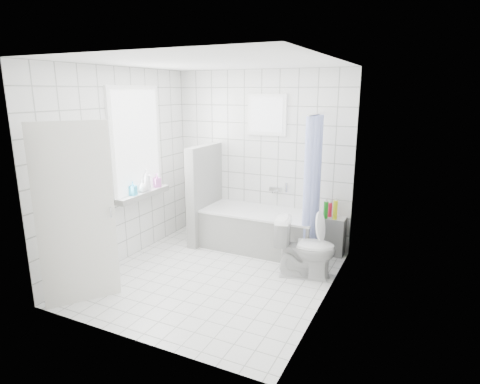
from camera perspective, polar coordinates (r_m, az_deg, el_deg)
The scene contains 19 objects.
ground at distance 5.22m, azimuth -3.74°, elevation -11.87°, with size 3.00×3.00×0.00m, color white.
ceiling at distance 4.70m, azimuth -4.27°, elevation 17.92°, with size 3.00×3.00×0.00m, color white.
wall_back at distance 6.12m, azimuth 2.98°, elevation 4.85°, with size 2.80×0.02×2.60m, color white.
wall_front at distance 3.61m, azimuth -15.82°, elevation -2.30°, with size 2.80×0.02×2.60m, color white.
wall_left at distance 5.61m, azimuth -16.55°, elevation 3.42°, with size 0.02×3.00×2.60m, color white.
wall_right at distance 4.29m, azimuth 12.49°, elevation 0.50°, with size 0.02×3.00×2.60m, color white.
window_left at distance 5.76m, azimuth -14.43°, elevation 6.86°, with size 0.01×0.90×1.40m, color white.
window_back at distance 5.97m, azimuth 3.79°, elevation 10.88°, with size 0.50×0.01×0.50m, color white.
window_sill at distance 5.87m, azimuth -13.65°, elevation -0.34°, with size 0.18×1.02×0.08m, color white.
door at distance 4.62m, azimuth -22.28°, elevation -3.11°, with size 0.04×0.80×2.00m, color silver.
bathtub at distance 5.98m, azimuth 2.90°, elevation -5.39°, with size 1.69×0.77×0.58m.
partition_wall at distance 6.19m, azimuth -5.03°, elevation -0.27°, with size 0.15×0.85×1.50m, color white.
tiled_ledge at distance 5.93m, azimuth 12.75°, elevation -6.04°, with size 0.40×0.24×0.55m, color white.
toilet at distance 5.14m, azimuth 9.25°, elevation -7.83°, with size 0.43×0.75×0.76m, color white.
curtain_rod at distance 5.36m, azimuth 10.94°, elevation 10.83°, with size 0.02×0.02×0.80m, color silver.
shower_curtain at distance 5.36m, azimuth 10.13°, elevation 1.13°, with size 0.14×0.48×1.78m, color #4758D1, non-canonical shape.
tub_faucet at distance 6.08m, azimuth 5.06°, elevation 0.42°, with size 0.18×0.06×0.06m, color silver.
sill_bottles at distance 5.87m, azimuth -13.31°, elevation 1.28°, with size 0.20×0.65×0.31m.
ledge_bottles at distance 5.76m, azimuth 12.74°, elevation -2.50°, with size 0.19×0.17×0.27m.
Camera 1 is at (2.33, -4.07, 2.29)m, focal length 30.00 mm.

